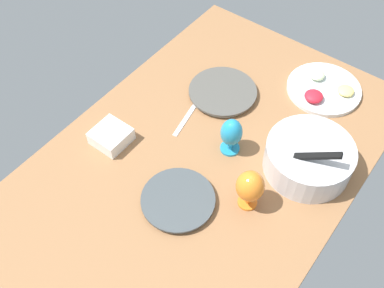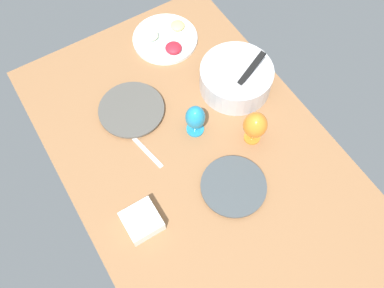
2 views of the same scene
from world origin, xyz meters
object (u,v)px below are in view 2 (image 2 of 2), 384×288
Objects in this scene: mixing_bowl at (236,78)px; hurricane_glass_orange at (255,126)px; dinner_plate_right at (233,187)px; fruit_platter at (166,39)px; dinner_plate_left at (132,110)px; hurricane_glass_blue at (195,118)px; square_bowl_white at (142,221)px.

mixing_bowl reaches higher than hurricane_glass_orange.
fruit_platter is at bearing 169.15° from dinner_plate_right.
dinner_plate_right is (51.83, 17.27, -0.04)cm from dinner_plate_left.
hurricane_glass_blue is 45.41cm from square_bowl_white.
fruit_platter is at bearing -161.67° from mixing_bowl.
hurricane_glass_blue is (21.82, 18.45, 7.84)cm from dinner_plate_left.
mixing_bowl is (12.05, 45.30, 4.92)cm from dinner_plate_left.
fruit_platter is (-26.95, 32.38, 0.10)cm from dinner_plate_left.
fruit_platter is at bearing 144.42° from square_bowl_white.
dinner_plate_left is 53.03cm from hurricane_glass_orange.
mixing_bowl is 1.91× the size of hurricane_glass_orange.
mixing_bowl is at bearing 117.45° from square_bowl_white.
dinner_plate_left is 1.09× the size of dinner_plate_right.
square_bowl_white reaches higher than fruit_platter.
hurricane_glass_orange is 57.13cm from square_bowl_white.
dinner_plate_left is 1.79× the size of hurricane_glass_blue.
hurricane_glass_orange is at bearing 48.90° from hurricane_glass_blue.
dinner_plate_left is 1.71× the size of hurricane_glass_orange.
square_bowl_white reaches higher than dinner_plate_right.
fruit_platter is at bearing 164.07° from hurricane_glass_blue.
hurricane_glass_blue reaches higher than square_bowl_white.
dinner_plate_right is at bearing -10.85° from fruit_platter.
fruit_platter is at bearing -176.39° from hurricane_glass_orange.
dinner_plate_left is 54.63cm from dinner_plate_right.
square_bowl_white is (45.78, -19.66, 1.84)cm from dinner_plate_left.
hurricane_glass_blue is (48.78, -13.92, 7.74)cm from fruit_platter.
hurricane_glass_orange is (-14.31, 19.17, 8.80)cm from dinner_plate_right.
square_bowl_white is at bearing -57.85° from hurricane_glass_blue.
dinner_plate_left is at bearing -161.57° from dinner_plate_right.
hurricane_glass_blue is at bearing 40.22° from dinner_plate_left.
dinner_plate_right is 80.22cm from fruit_platter.
mixing_bowl is 27.24cm from hurricane_glass_orange.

